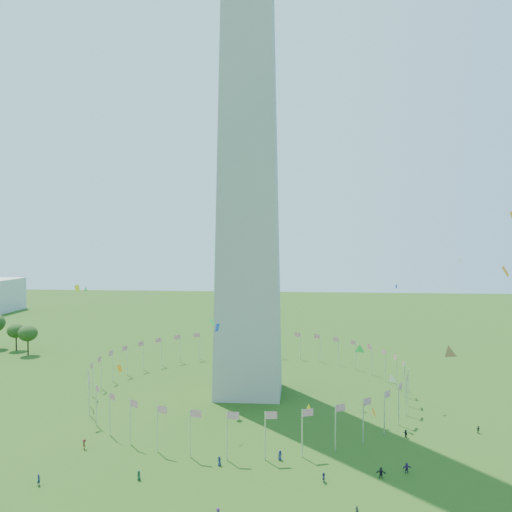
% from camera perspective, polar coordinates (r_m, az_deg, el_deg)
% --- Properties ---
extents(ground, '(600.00, 600.00, 0.00)m').
position_cam_1_polar(ground, '(89.70, -4.33, -24.87)').
color(ground, '#20430F').
rests_on(ground, ground).
extents(washington_monument, '(16.80, 16.80, 169.00)m').
position_cam_1_polar(washington_monument, '(136.87, -0.84, 20.74)').
color(washington_monument, '#A5A193').
rests_on(washington_monument, ground).
extents(flag_ring, '(80.24, 80.24, 9.00)m').
position_cam_1_polar(flag_ring, '(134.53, -0.82, -13.54)').
color(flag_ring, silver).
rests_on(flag_ring, ground).
extents(crowd, '(94.76, 77.27, 1.98)m').
position_cam_1_polar(crowd, '(90.44, 4.95, -24.01)').
color(crowd, '#262626').
rests_on(crowd, ground).
extents(kites_aloft, '(108.44, 75.18, 40.45)m').
position_cam_1_polar(kites_aloft, '(105.71, 6.09, -8.99)').
color(kites_aloft, white).
rests_on(kites_aloft, ground).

